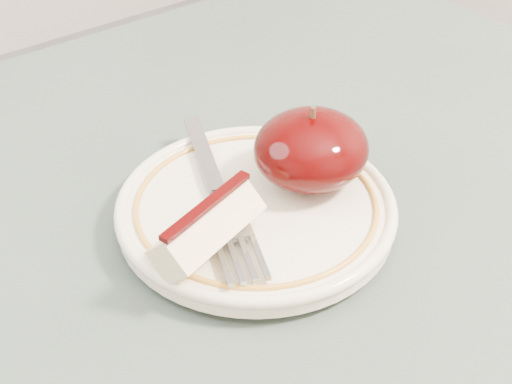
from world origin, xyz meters
TOP-DOWN VIEW (x-y plane):
  - plate at (0.03, 0.10)m, footprint 0.20×0.20m
  - apple_half at (0.08, 0.10)m, footprint 0.08×0.08m
  - apple_wedge at (-0.03, 0.08)m, footprint 0.09×0.06m
  - fork at (0.01, 0.12)m, footprint 0.10×0.18m

SIDE VIEW (x-z plane):
  - plate at x=0.03m, z-range 0.75..0.77m
  - fork at x=0.01m, z-range 0.77..0.78m
  - apple_wedge at x=-0.03m, z-range 0.77..0.81m
  - apple_half at x=0.08m, z-range 0.76..0.82m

